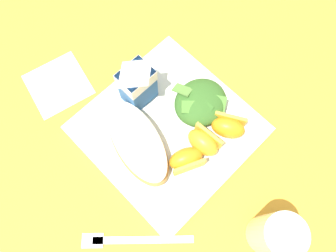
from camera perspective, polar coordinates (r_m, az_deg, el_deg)
ground at (r=0.60m, az=-0.00°, el=-0.81°), size 3.00×3.00×0.00m
white_plate at (r=0.59m, az=-0.00°, el=-0.57°), size 0.28×0.28×0.02m
cheesy_pizza_bread at (r=0.56m, az=-5.47°, el=-2.95°), size 0.12×0.18×0.04m
green_salad_pile at (r=0.58m, az=5.82°, el=4.26°), size 0.10×0.10×0.04m
milk_carton at (r=0.56m, az=-5.61°, el=7.84°), size 0.06×0.05×0.11m
orange_wedge_front at (r=0.55m, az=3.29°, el=-6.03°), size 0.07×0.06×0.04m
orange_wedge_middle at (r=0.56m, az=6.37°, el=-2.84°), size 0.04×0.06×0.04m
orange_wedge_rear at (r=0.57m, az=10.74°, el=-0.14°), size 0.06×0.07×0.04m
paper_napkin at (r=0.67m, az=-19.11°, el=7.08°), size 0.13×0.13×0.00m
metal_fork at (r=0.57m, az=-7.17°, el=-19.63°), size 0.15×0.14×0.01m
drinking_clear_cup at (r=0.54m, az=18.62°, el=-17.98°), size 0.06×0.06×0.11m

